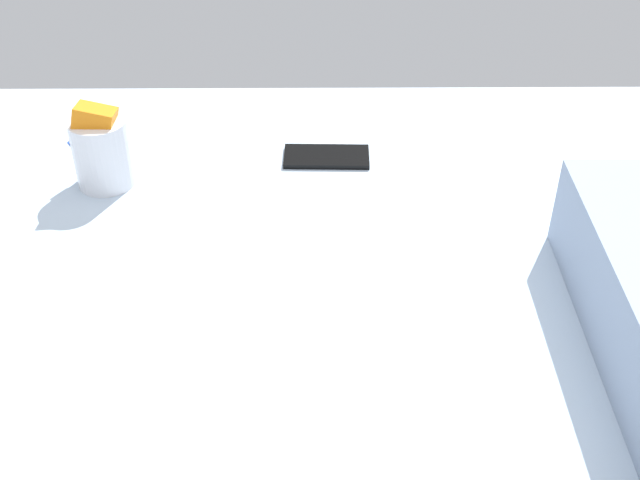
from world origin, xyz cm
name	(u,v)px	position (x,y,z in cm)	size (l,w,h in cm)	color
snack_cup	(101,148)	(-57.51, -36.51, 24.17)	(9.00, 9.88, 14.07)	silver
cell_phone	(326,157)	(-64.32, -1.62, 18.40)	(6.80, 14.00, 0.80)	black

